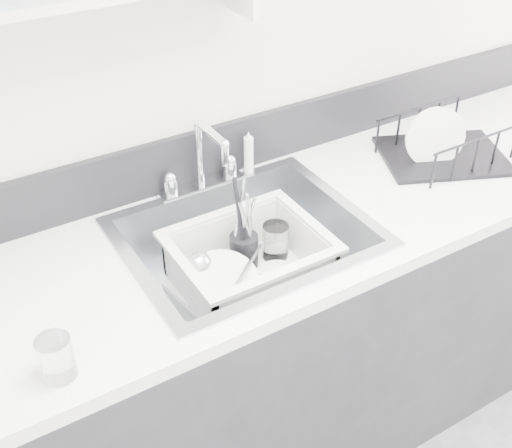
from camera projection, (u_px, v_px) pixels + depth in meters
counter_run at (247, 354)px, 1.95m from camera, size 3.20×0.62×0.92m
backsplash at (193, 158)px, 1.84m from camera, size 3.20×0.02×0.16m
sink at (246, 260)px, 1.74m from camera, size 0.64×0.52×0.20m
faucet at (202, 172)px, 1.82m from camera, size 0.26×0.18×0.23m
side_sprayer at (249, 153)px, 1.89m from camera, size 0.03×0.03×0.14m
wall_shelf at (45, 3)px, 1.35m from camera, size 1.00×0.16×0.12m
wash_tub at (249, 263)px, 1.72m from camera, size 0.45×0.39×0.16m
plate_stack at (226, 288)px, 1.70m from camera, size 0.24×0.23×0.09m
utensil_cup at (244, 248)px, 1.78m from camera, size 0.08×0.08×0.27m
ladle at (226, 276)px, 1.71m from camera, size 0.30×0.30×0.09m
tumbler_in_tub at (275, 241)px, 1.82m from camera, size 0.08×0.08×0.11m
tumbler_counter at (56, 358)px, 1.27m from camera, size 0.09×0.09×0.10m
dish_rack at (446, 139)px, 1.96m from camera, size 0.45×0.41×0.13m
bowl_small at (277, 278)px, 1.74m from camera, size 0.14×0.14×0.04m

